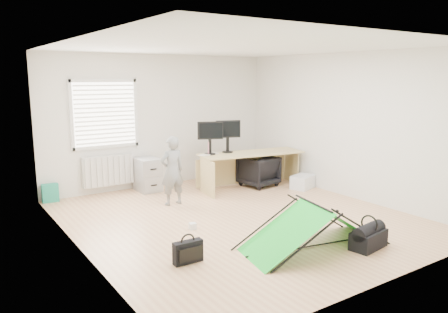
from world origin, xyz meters
TOP-DOWN VIEW (x-y plane):
  - ground at (0.00, 0.00)m, footprint 5.50×5.50m
  - back_wall at (0.00, 2.75)m, footprint 5.00×0.02m
  - window at (-1.20, 2.71)m, footprint 1.20×0.06m
  - radiator at (-1.20, 2.67)m, footprint 1.00×0.12m
  - desk at (1.38, 1.45)m, footprint 2.22×1.01m
  - filing_cabinet at (-0.49, 2.42)m, footprint 0.43×0.57m
  - monitor_left at (0.56, 1.74)m, footprint 0.51×0.30m
  - monitor_right at (0.98, 1.74)m, footprint 0.51×0.27m
  - keyboard at (0.52, 1.72)m, footprint 0.45×0.23m
  - thermos at (0.56, 1.75)m, footprint 0.09×0.09m
  - office_chair at (1.58, 1.48)m, footprint 0.76×0.78m
  - person at (-0.53, 1.26)m, footprint 0.46×0.31m
  - kite at (0.11, -1.56)m, footprint 2.09×1.24m
  - storage_crate at (2.21, 0.80)m, footprint 0.57×0.47m
  - tote_bag at (-2.31, 2.64)m, footprint 0.29×0.14m
  - laptop_bag at (-1.52, -1.07)m, footprint 0.38×0.13m
  - white_box at (-0.88, -0.06)m, footprint 0.11×0.11m
  - duffel_bag at (0.71, -2.00)m, footprint 0.58×0.36m

SIDE VIEW (x-z plane):
  - ground at x=0.00m, z-range 0.00..0.00m
  - white_box at x=-0.88m, z-range 0.00..0.10m
  - duffel_bag at x=0.71m, z-range 0.00..0.24m
  - storage_crate at x=2.21m, z-range 0.00..0.27m
  - laptop_bag at x=-1.52m, z-range 0.00..0.28m
  - tote_bag at x=-2.31m, z-range 0.00..0.34m
  - kite at x=0.11m, z-range 0.00..0.61m
  - office_chair at x=1.58m, z-range 0.00..0.63m
  - filing_cabinet at x=-0.49m, z-range 0.00..0.66m
  - desk at x=1.38m, z-range 0.00..0.73m
  - radiator at x=-1.20m, z-range 0.15..0.75m
  - person at x=-0.53m, z-range 0.00..1.23m
  - keyboard at x=0.52m, z-range 0.73..0.75m
  - thermos at x=0.56m, z-range 0.73..0.99m
  - monitor_right at x=0.98m, z-range 0.73..1.21m
  - monitor_left at x=0.56m, z-range 0.73..1.21m
  - back_wall at x=0.00m, z-range 0.00..2.70m
  - window at x=-1.20m, z-range 0.95..2.15m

